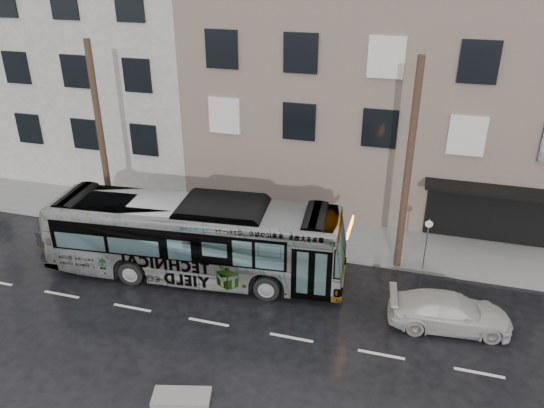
{
  "coord_description": "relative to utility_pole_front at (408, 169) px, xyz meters",
  "views": [
    {
      "loc": [
        6.68,
        -17.19,
        12.63
      ],
      "look_at": [
        1.04,
        2.5,
        2.75
      ],
      "focal_mm": 35.0,
      "sensor_mm": 36.0,
      "label": 1
    }
  ],
  "objects": [
    {
      "name": "white_sedan",
      "position": [
        2.1,
        -3.56,
        -4.01
      ],
      "size": [
        4.6,
        2.29,
        1.28
      ],
      "primitive_type": "imported",
      "rotation": [
        0.0,
        0.0,
        1.69
      ],
      "color": "#BBBAB2",
      "rests_on": "ground"
    },
    {
      "name": "slush_pile",
      "position": [
        -5.87,
        -9.55,
        -4.56
      ],
      "size": [
        1.94,
        1.22,
        0.18
      ],
      "primitive_type": "cube",
      "rotation": [
        0.0,
        0.0,
        0.25
      ],
      "color": "#A09E98",
      "rests_on": "ground"
    },
    {
      "name": "building_grey",
      "position": [
        -24.5,
        10.9,
        3.35
      ],
      "size": [
        26.0,
        15.0,
        16.0
      ],
      "primitive_type": "cube",
      "color": "beige",
      "rests_on": "ground"
    },
    {
      "name": "sign_post",
      "position": [
        1.1,
        0.0,
        -3.3
      ],
      "size": [
        0.06,
        0.06,
        2.4
      ],
      "primitive_type": "cylinder",
      "color": "slate",
      "rests_on": "sidewalk"
    },
    {
      "name": "utility_pole_front",
      "position": [
        0.0,
        0.0,
        0.0
      ],
      "size": [
        0.3,
        0.3,
        9.0
      ],
      "primitive_type": "cylinder",
      "color": "#513828",
      "rests_on": "sidewalk"
    },
    {
      "name": "utility_pole_rear",
      "position": [
        -14.0,
        0.0,
        0.0
      ],
      "size": [
        0.3,
        0.3,
        9.0
      ],
      "primitive_type": "cylinder",
      "color": "#513828",
      "rests_on": "sidewalk"
    },
    {
      "name": "dark_sedan",
      "position": [
        -14.11,
        -2.65,
        -4.0
      ],
      "size": [
        4.09,
        1.86,
        1.3
      ],
      "primitive_type": "imported",
      "rotation": [
        0.0,
        0.0,
        1.45
      ],
      "color": "black",
      "rests_on": "ground"
    },
    {
      "name": "bus",
      "position": [
        -8.21,
        -2.83,
        -2.91
      ],
      "size": [
        12.73,
        4.02,
        3.49
      ],
      "primitive_type": "imported",
      "rotation": [
        0.0,
        0.0,
        1.66
      ],
      "color": "#B2B2B2",
      "rests_on": "ground"
    },
    {
      "name": "building_taupe",
      "position": [
        -1.5,
        9.4,
        0.85
      ],
      "size": [
        20.0,
        12.0,
        11.0
      ],
      "primitive_type": "cube",
      "color": "#76655B",
      "rests_on": "ground"
    },
    {
      "name": "ground",
      "position": [
        -6.5,
        -3.3,
        -4.65
      ],
      "size": [
        120.0,
        120.0,
        0.0
      ],
      "primitive_type": "plane",
      "color": "black",
      "rests_on": "ground"
    },
    {
      "name": "sidewalk",
      "position": [
        -6.5,
        1.6,
        -4.58
      ],
      "size": [
        90.0,
        3.6,
        0.15
      ],
      "primitive_type": "cube",
      "color": "gray",
      "rests_on": "ground"
    }
  ]
}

